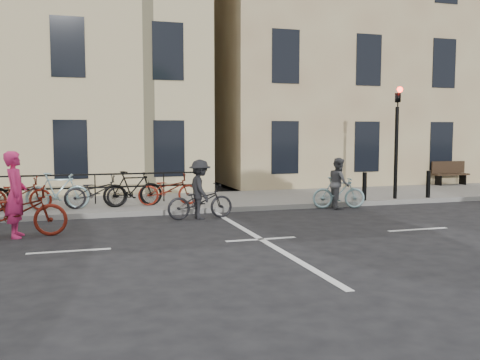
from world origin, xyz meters
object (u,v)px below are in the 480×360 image
object	(u,v)px
traffic_light	(397,128)
bench	(450,172)
cyclist_pink	(16,208)
cyclist_grey	(339,188)
cyclist_dark	(200,196)

from	to	relation	value
traffic_light	bench	size ratio (longest dim) A/B	2.44
traffic_light	bench	xyz separation A→B (m)	(4.80, 3.39, -1.78)
cyclist_pink	cyclist_grey	distance (m)	9.20
traffic_light	cyclist_pink	world-z (taller)	traffic_light
cyclist_pink	cyclist_dark	xyz separation A→B (m)	(4.47, 1.30, -0.04)
cyclist_pink	cyclist_dark	distance (m)	4.66
cyclist_pink	cyclist_dark	world-z (taller)	cyclist_pink
bench	cyclist_pink	world-z (taller)	cyclist_pink
cyclist_pink	cyclist_dark	bearing A→B (deg)	-72.75
bench	cyclist_pink	size ratio (longest dim) A/B	0.74
cyclist_dark	traffic_light	bearing A→B (deg)	-83.66
traffic_light	cyclist_grey	xyz separation A→B (m)	(-2.35, -0.54, -1.82)
bench	cyclist_dark	xyz separation A→B (m)	(-11.65, -4.62, -0.04)
bench	cyclist_grey	size ratio (longest dim) A/B	0.95
traffic_light	cyclist_dark	xyz separation A→B (m)	(-6.85, -1.22, -1.82)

